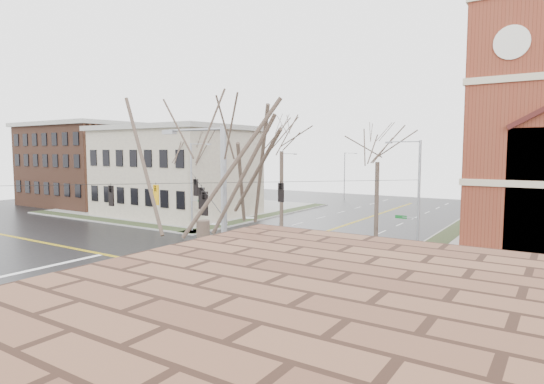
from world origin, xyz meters
The scene contains 19 objects.
ground centered at (0.00, 0.00, 0.00)m, with size 120.00×120.00×0.00m, color black.
sidewalks centered at (0.00, 0.00, 0.08)m, with size 80.00×80.00×0.17m.
road_markings centered at (0.00, 0.00, 0.01)m, with size 100.00×100.00×0.01m.
civic_building_a centered at (-22.00, 20.00, 5.50)m, with size 18.00×14.00×11.00m, color gray.
civic_building_b centered at (-42.00, 22.00, 6.00)m, with size 18.00×16.00×12.00m, color #563224.
signal_pole_ne centered at (11.32, 11.50, 4.95)m, with size 2.75×0.22×9.00m.
signal_pole_nw centered at (-11.32, 11.50, 4.95)m, with size 2.75×0.22×9.00m.
signal_pole_se centered at (11.32, -11.50, 4.95)m, with size 2.75×0.22×9.00m.
span_wires centered at (0.00, 0.00, 6.20)m, with size 23.02×23.02×0.03m.
traffic_signals centered at (0.00, -0.67, 5.45)m, with size 8.21×8.26×1.30m.
streetlight_north_a centered at (-10.65, 28.00, 4.47)m, with size 2.30×0.20×8.00m.
streetlight_north_b centered at (-10.65, 48.00, 4.47)m, with size 2.30×0.20×8.00m.
cargo_van centered at (5.89, 2.89, 1.18)m, with size 2.40×5.37×1.99m.
parked_car_a centered at (17.19, 8.36, 0.60)m, with size 1.41×3.50×1.19m, color black.
parked_car_b centered at (19.58, 8.28, 0.66)m, with size 1.40×4.01×1.32m, color black.
tree_nw_far centered at (-13.26, 13.96, 7.59)m, with size 4.00×4.00×10.47m.
tree_nw_near centered at (-1.83, 13.44, 8.88)m, with size 4.00×4.00×12.28m.
tree_ne centered at (7.25, 14.18, 7.91)m, with size 4.00×4.00×10.92m.
tree_se centered at (12.53, -13.66, 6.89)m, with size 4.00×4.00×9.48m.
Camera 1 is at (20.75, -22.85, 8.34)m, focal length 30.00 mm.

